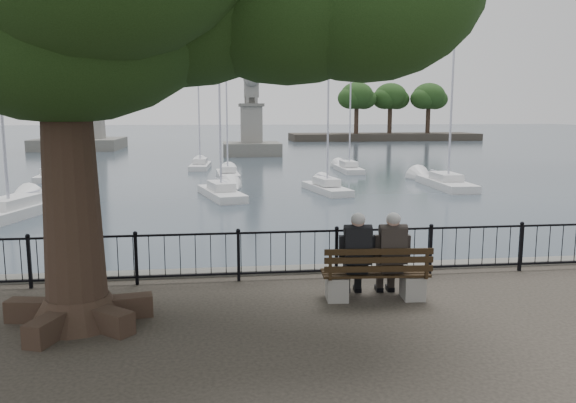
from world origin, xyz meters
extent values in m
cube|color=#595855|center=(0.00, 3.00, -0.50)|extent=(200.00, 0.40, 1.20)
plane|color=#27323C|center=(0.00, 103.00, -1.00)|extent=(260.00, 260.00, 0.00)
cube|color=black|center=(0.00, 2.50, 0.98)|extent=(22.00, 0.04, 0.04)
cube|color=black|center=(0.00, 2.50, 0.15)|extent=(22.00, 0.04, 0.04)
cube|color=slate|center=(0.72, 1.14, 0.22)|extent=(0.41, 0.51, 0.44)
cube|color=slate|center=(2.11, 1.04, 0.22)|extent=(0.41, 0.51, 0.44)
cube|color=black|center=(1.42, 1.09, 0.48)|extent=(1.96, 0.67, 0.04)
cube|color=black|center=(1.40, 0.80, 0.80)|extent=(1.92, 0.18, 0.43)
cube|color=black|center=(1.07, 1.12, 0.61)|extent=(0.41, 0.35, 0.26)
cube|color=black|center=(1.06, 1.00, 1.02)|extent=(0.49, 0.29, 0.64)
sphere|color=tan|center=(1.07, 1.05, 1.46)|extent=(0.25, 0.25, 0.25)
ellipsoid|color=#A1A1A1|center=(1.07, 1.02, 1.50)|extent=(0.26, 0.26, 0.22)
cube|color=black|center=(1.10, 1.43, 0.24)|extent=(0.37, 0.49, 0.48)
cube|color=black|center=(1.70, 1.08, 0.61)|extent=(0.41, 0.35, 0.26)
cube|color=black|center=(1.69, 0.96, 1.02)|extent=(0.49, 0.29, 0.64)
sphere|color=tan|center=(1.70, 1.00, 1.46)|extent=(0.25, 0.25, 0.25)
ellipsoid|color=#A1A1A1|center=(1.69, 0.98, 1.50)|extent=(0.26, 0.26, 0.22)
cube|color=black|center=(1.72, 1.39, 0.24)|extent=(0.37, 0.49, 0.48)
cone|color=black|center=(-3.65, 0.56, 0.22)|extent=(1.53, 1.53, 0.45)
cone|color=black|center=(-3.65, 0.56, 2.69)|extent=(0.99, 0.99, 5.39)
cube|color=#595855|center=(-18.00, 62.00, -0.40)|extent=(9.67, 9.67, 1.40)
cone|color=slate|center=(-18.00, 62.00, 11.61)|extent=(6.19, 6.19, 23.21)
cube|color=#595855|center=(2.00, 50.00, -0.40)|extent=(5.84, 5.84, 1.40)
cube|color=slate|center=(2.00, 50.00, 2.05)|extent=(2.14, 2.53, 3.89)
cube|color=#595855|center=(2.00, 50.00, 4.14)|extent=(2.53, 2.91, 0.30)
cube|color=slate|center=(2.00, 50.29, 4.97)|extent=(1.27, 2.14, 1.36)
cube|color=slate|center=(2.00, 49.32, 5.66)|extent=(1.46, 0.97, 1.56)
sphere|color=slate|center=(2.00, 48.93, 6.73)|extent=(1.65, 1.65, 1.65)
cube|color=silver|center=(-10.05, 16.02, -0.90)|extent=(3.22, 6.28, 0.67)
cube|color=silver|center=(-10.05, 16.02, -0.40)|extent=(1.84, 2.70, 0.50)
cube|color=silver|center=(-1.28, 20.62, -0.90)|extent=(2.63, 5.34, 0.57)
cube|color=silver|center=(-1.28, 20.62, -0.40)|extent=(1.53, 2.29, 0.43)
cylinder|color=silver|center=(-1.28, 20.34, 4.69)|extent=(0.11, 0.11, 10.59)
cube|color=silver|center=(4.52, 21.90, -0.90)|extent=(2.17, 4.91, 0.53)
cube|color=silver|center=(4.52, 21.90, -0.40)|extent=(1.31, 2.08, 0.40)
cylinder|color=silver|center=(4.52, 21.64, 3.73)|extent=(0.11, 0.11, 8.66)
cube|color=silver|center=(11.88, 22.98, -0.90)|extent=(1.84, 6.09, 0.67)
cube|color=silver|center=(11.88, 22.98, -0.40)|extent=(1.30, 2.49, 0.50)
cylinder|color=silver|center=(11.88, 22.64, 4.85)|extent=(0.13, 0.13, 10.89)
cube|color=silver|center=(-12.41, 30.15, -0.90)|extent=(1.68, 4.96, 0.54)
cube|color=silver|center=(-12.41, 30.15, -0.40)|extent=(1.13, 2.05, 0.41)
cylinder|color=silver|center=(-12.41, 29.87, 4.62)|extent=(0.11, 0.11, 10.45)
cube|color=silver|center=(-0.80, 29.72, -0.90)|extent=(1.60, 4.93, 0.54)
cube|color=silver|center=(-0.80, 29.72, -0.40)|extent=(1.09, 2.03, 0.41)
cylinder|color=silver|center=(-0.80, 29.45, 3.99)|extent=(0.11, 0.11, 9.17)
cube|color=silver|center=(8.23, 32.46, -0.90)|extent=(1.38, 4.87, 0.54)
cube|color=silver|center=(8.23, 32.46, -0.40)|extent=(1.00, 1.99, 0.41)
cylinder|color=silver|center=(8.23, 32.19, 3.42)|extent=(0.11, 0.11, 8.05)
cube|color=silver|center=(-2.85, 36.28, -0.90)|extent=(1.70, 5.07, 0.55)
cube|color=silver|center=(-2.85, 36.28, -0.40)|extent=(1.14, 2.09, 0.42)
cylinder|color=silver|center=(-2.85, 36.00, 5.24)|extent=(0.11, 0.11, 11.69)
cube|color=#29251F|center=(25.00, 80.00, -0.50)|extent=(30.00, 8.00, 1.20)
cylinder|color=black|center=(20.00, 78.00, 2.00)|extent=(0.70, 0.70, 4.00)
ellipsoid|color=#193613|center=(20.00, 78.00, 6.00)|extent=(5.20, 5.20, 4.16)
cylinder|color=black|center=(26.00, 80.00, 2.00)|extent=(0.70, 0.70, 4.00)
ellipsoid|color=#193613|center=(26.00, 80.00, 6.00)|extent=(5.20, 5.20, 4.16)
cylinder|color=black|center=(32.00, 79.00, 2.00)|extent=(0.70, 0.70, 4.00)
ellipsoid|color=#193613|center=(32.00, 79.00, 6.00)|extent=(5.20, 5.20, 4.16)
camera|label=1|loc=(-1.34, -8.46, 3.35)|focal=35.00mm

